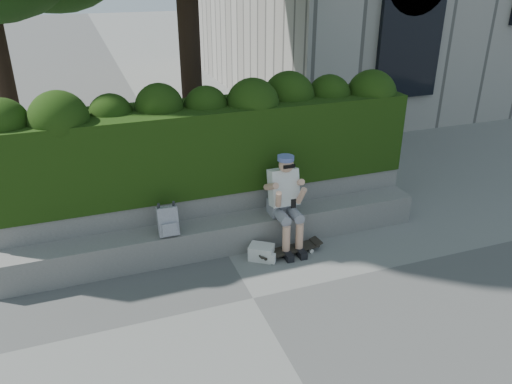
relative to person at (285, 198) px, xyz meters
name	(u,v)px	position (x,y,z in m)	size (l,w,h in m)	color
ground	(253,298)	(-0.86, -1.07, -0.75)	(80.00, 80.00, 0.00)	slate
bench_ledge	(224,235)	(-0.86, 0.18, -0.53)	(6.00, 0.45, 0.45)	gray
planter_wall	(215,212)	(-0.86, 0.66, -0.38)	(6.00, 0.50, 0.75)	gray
hedge	(208,145)	(-0.86, 0.88, 0.60)	(6.00, 1.00, 1.20)	black
person	(285,198)	(0.00, 0.00, 0.00)	(0.40, 0.76, 1.38)	gray
skateboard	(289,250)	(-0.04, -0.29, -0.68)	(0.89, 0.29, 0.09)	black
backpack_plaid	(168,221)	(-1.65, 0.08, -0.11)	(0.27, 0.14, 0.39)	#B4B4B9
backpack_ground	(261,252)	(-0.45, -0.26, -0.65)	(0.33, 0.23, 0.21)	beige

